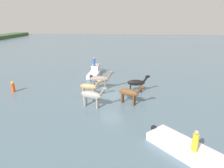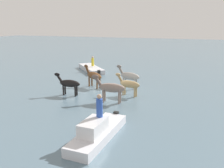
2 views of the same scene
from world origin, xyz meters
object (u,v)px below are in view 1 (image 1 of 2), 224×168
at_px(horse_gray_outer, 89,87).
at_px(buoy_channel_marker, 13,87).
at_px(horse_rear_stallion, 100,79).
at_px(person_watcher_seated, 195,141).
at_px(horse_dark_mare, 137,83).
at_px(boat_dinghy_port, 95,72).
at_px(horse_dun_straggler, 129,93).
at_px(boat_skiff_near, 196,156).
at_px(person_helmsman_aft, 94,62).
at_px(horse_mid_herd, 92,95).

relative_size(horse_gray_outer, buoy_channel_marker, 2.01).
xyz_separation_m(horse_rear_stallion, buoy_channel_marker, (-1.54, 8.89, -0.62)).
height_order(horse_rear_stallion, person_watcher_seated, horse_rear_stallion).
height_order(horse_dark_mare, boat_dinghy_port, horse_dark_mare).
distance_m(horse_dark_mare, buoy_channel_marker, 12.78).
xyz_separation_m(horse_dark_mare, person_watcher_seated, (-10.20, -2.64, 0.18)).
bearing_deg(buoy_channel_marker, person_watcher_seated, -120.83).
distance_m(horse_dark_mare, boat_dinghy_port, 8.29).
distance_m(horse_dun_straggler, buoy_channel_marker, 12.16).
relative_size(person_watcher_seated, buoy_channel_marker, 1.04).
relative_size(horse_gray_outer, boat_skiff_near, 0.43).
distance_m(horse_dark_mare, person_helmsman_aft, 8.26).
xyz_separation_m(horse_mid_herd, person_helmsman_aft, (10.21, 1.51, 0.64)).
distance_m(horse_mid_herd, buoy_channel_marker, 9.33).
relative_size(horse_mid_herd, person_helmsman_aft, 2.14).
distance_m(person_helmsman_aft, buoy_channel_marker, 10.34).
bearing_deg(horse_rear_stallion, horse_dun_straggler, -52.36).
xyz_separation_m(boat_dinghy_port, boat_skiff_near, (-16.40, -8.18, -0.13)).
relative_size(horse_dun_straggler, buoy_channel_marker, 2.11).
distance_m(horse_dun_straggler, horse_mid_herd, 3.27).
relative_size(horse_dark_mare, horse_mid_herd, 0.91).
bearing_deg(horse_gray_outer, person_helmsman_aft, 109.22).
height_order(horse_dark_mare, buoy_channel_marker, horse_dark_mare).
xyz_separation_m(boat_skiff_near, person_watcher_seated, (-0.09, 0.19, 0.99)).
bearing_deg(person_watcher_seated, horse_dark_mare, 14.53).
xyz_separation_m(horse_gray_outer, boat_dinghy_port, (7.89, 0.72, -0.66)).
distance_m(horse_gray_outer, buoy_channel_marker, 8.14).
height_order(person_helmsman_aft, buoy_channel_marker, person_helmsman_aft).
relative_size(horse_rear_stallion, horse_dark_mare, 1.14).
bearing_deg(horse_mid_herd, boat_skiff_near, -22.76).
bearing_deg(buoy_channel_marker, boat_dinghy_port, -45.26).
bearing_deg(horse_dark_mare, person_watcher_seated, -77.00).
relative_size(person_helmsman_aft, buoy_channel_marker, 1.04).
distance_m(boat_skiff_near, buoy_channel_marker, 18.02).
height_order(horse_dark_mare, person_watcher_seated, person_watcher_seated).
bearing_deg(person_helmsman_aft, horse_dark_mare, -138.73).
distance_m(horse_dun_straggler, boat_dinghy_port, 10.51).
distance_m(horse_dark_mare, horse_mid_herd, 5.62).
relative_size(boat_dinghy_port, person_helmsman_aft, 4.18).
bearing_deg(horse_mid_herd, horse_rear_stallion, 108.27).
height_order(horse_gray_outer, horse_mid_herd, horse_mid_herd).
xyz_separation_m(horse_dark_mare, buoy_channel_marker, (-1.02, 12.73, -0.48)).
distance_m(horse_rear_stallion, person_watcher_seated, 12.52).
relative_size(boat_dinghy_port, buoy_channel_marker, 4.36).
xyz_separation_m(person_helmsman_aft, person_watcher_seated, (-16.39, -8.07, -0.57)).
bearing_deg(horse_dun_straggler, horse_mid_herd, -137.13).
height_order(horse_dun_straggler, person_watcher_seated, horse_dun_straggler).
distance_m(person_watcher_seated, buoy_channel_marker, 17.92).
height_order(horse_dun_straggler, horse_gray_outer, horse_dun_straggler).
xyz_separation_m(horse_rear_stallion, horse_mid_herd, (-4.54, 0.08, -0.03)).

